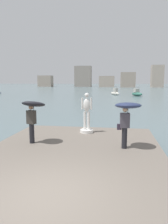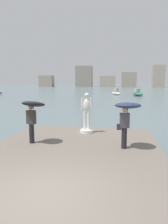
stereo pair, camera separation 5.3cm
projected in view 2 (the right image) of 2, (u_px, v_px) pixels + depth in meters
name	position (u px, v px, depth m)	size (l,w,h in m)	color
ground_plane	(109.00, 96.00, 44.55)	(400.00, 400.00, 0.00)	slate
pier	(68.00, 164.00, 7.81)	(7.16, 10.93, 0.40)	#70665B
statue_white_figure	(87.00, 117.00, 11.62)	(0.71, 0.71, 2.15)	white
onlooker_left	(33.00, 110.00, 9.55)	(1.28, 1.29, 1.97)	black
onlooker_right	(127.00, 111.00, 8.80)	(1.17, 1.18, 1.95)	black
boat_mid	(138.00, 94.00, 45.96)	(2.76, 3.50, 1.54)	#336B5B
boat_rightward	(116.00, 93.00, 49.27)	(2.50, 3.48, 1.55)	silver
distant_skyline	(117.00, 78.00, 113.42)	(81.76, 12.46, 11.28)	gray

